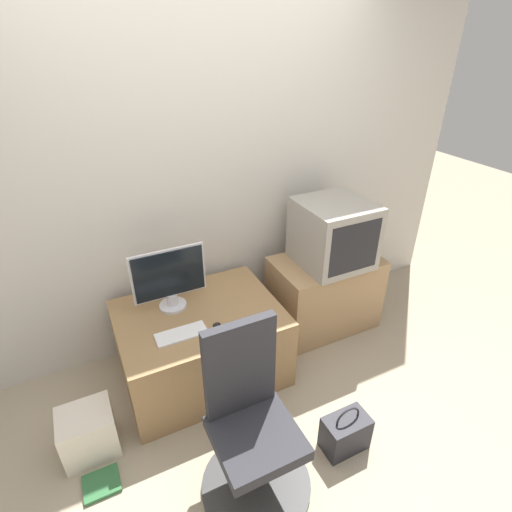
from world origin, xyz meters
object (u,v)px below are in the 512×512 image
Objects in this scene: mouse at (217,325)px; crt_tv at (333,233)px; office_chair at (251,433)px; main_monitor at (169,278)px; cardboard_box_lower at (88,432)px; handbag at (345,433)px; keyboard at (181,334)px; book at (102,484)px.

mouse is 1.10m from crt_tv.
main_monitor is at bearing 96.14° from office_chair.
mouse is 0.17× the size of cardboard_box_lower.
main_monitor is 1.42m from handbag.
book is (-0.61, -0.38, -0.53)m from keyboard.
handbag is at bearing -25.31° from cardboard_box_lower.
keyboard is at bearing -96.39° from main_monitor.
crt_tv reaches higher than book.
main_monitor is at bearing 122.48° from handbag.
crt_tv is (1.03, 0.25, 0.30)m from mouse.
book is at bearing -157.32° from mouse.
main_monitor is at bearing 83.61° from keyboard.
cardboard_box_lower is at bearing -146.83° from main_monitor.
keyboard is 0.73m from office_chair.
main_monitor reaches higher than book.
office_chair is at bearing -36.36° from cardboard_box_lower.
main_monitor is at bearing 176.37° from crt_tv.
cardboard_box_lower reaches higher than book.
main_monitor is at bearing 119.35° from mouse.
mouse is at bearing 22.68° from book.
cardboard_box_lower is at bearing -168.42° from keyboard.
keyboard is 0.89m from book.
main_monitor is at bearing 33.17° from cardboard_box_lower.
cardboard_box_lower is (-0.77, 0.57, -0.23)m from office_chair.
book is at bearing -162.10° from crt_tv.
keyboard is at bearing 133.07° from handbag.
office_chair is (-0.08, -0.67, -0.18)m from mouse.
cardboard_box_lower is 1.48m from handbag.
cardboard_box_lower is (-0.63, -0.13, -0.39)m from keyboard.
keyboard is at bearing 11.58° from cardboard_box_lower.
keyboard is 0.96× the size of handbag.
office_chair is at bearing -140.36° from crt_tv.
cardboard_box_lower is 0.92× the size of handbag.
handbag is (1.34, -0.63, -0.03)m from cardboard_box_lower.
office_chair is at bearing -78.50° from keyboard.
handbag is (0.57, -0.07, -0.26)m from office_chair.
crt_tv is at bearing 10.69° from cardboard_box_lower.
keyboard is 1.05× the size of cardboard_box_lower.
cardboard_box_lower is (-0.66, -0.43, -0.61)m from main_monitor.
book is (-1.86, -0.60, -0.84)m from crt_tv.
main_monitor reaches higher than mouse.
book is at bearing -148.46° from keyboard.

